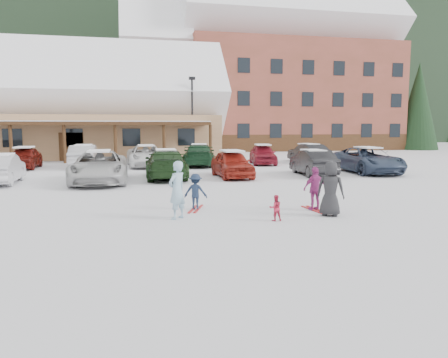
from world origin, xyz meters
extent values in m
plane|color=white|center=(0.00, 0.00, 0.00)|extent=(160.00, 160.00, 0.00)
cube|color=black|center=(0.00, 85.00, 19.00)|extent=(300.00, 70.00, 38.00)
cube|color=tan|center=(-9.00, 28.00, 1.80)|extent=(28.00, 10.00, 3.60)
cube|color=#422814|center=(-9.00, 21.80, 2.90)|extent=(25.20, 2.60, 0.25)
cube|color=white|center=(-9.00, 28.00, 5.54)|extent=(29.12, 9.69, 9.69)
cube|color=brown|center=(16.00, 38.00, 6.00)|extent=(24.00, 14.00, 12.00)
cube|color=brown|center=(0.50, 38.00, 4.50)|extent=(7.00, 12.60, 9.00)
cube|color=white|center=(16.00, 38.00, 14.69)|extent=(24.96, 13.57, 13.57)
cube|color=#422814|center=(16.00, 31.04, 0.90)|extent=(24.00, 0.10, 1.80)
cylinder|color=black|center=(2.55, 23.25, 3.22)|extent=(0.16, 0.16, 6.43)
cube|color=black|center=(2.55, 23.25, 6.56)|extent=(0.50, 0.25, 0.25)
cylinder|color=black|center=(30.00, 32.00, 0.66)|extent=(0.60, 0.60, 1.32)
cone|color=black|center=(30.00, 32.00, 6.27)|extent=(4.84, 4.84, 9.90)
cylinder|color=black|center=(6.00, 44.00, 0.54)|extent=(0.60, 0.60, 1.08)
cone|color=black|center=(6.00, 44.00, 5.13)|extent=(3.96, 3.96, 8.10)
cylinder|color=black|center=(34.00, 46.00, 0.69)|extent=(0.60, 0.60, 1.38)
cone|color=black|center=(34.00, 46.00, 6.55)|extent=(5.06, 5.06, 10.35)
imported|color=#92B6CB|center=(-1.36, -0.14, 0.85)|extent=(0.74, 0.72, 1.71)
imported|color=#C02643|center=(1.37, -1.02, 0.38)|extent=(0.37, 0.30, 0.75)
imported|color=#19263F|center=(-0.60, 1.21, 0.58)|extent=(0.86, 0.66, 1.17)
cube|color=#B1191B|center=(-0.60, 1.21, 0.01)|extent=(0.65, 1.39, 0.03)
imported|color=#A93481|center=(3.14, 0.22, 0.71)|extent=(0.86, 0.42, 1.41)
cube|color=#B1191B|center=(3.14, 0.22, 0.01)|extent=(0.33, 1.41, 0.03)
imported|color=#252527|center=(3.21, -0.72, 0.83)|extent=(0.97, 0.91, 1.67)
imported|color=silver|center=(-8.57, 9.44, 0.69)|extent=(1.63, 4.26, 1.39)
imported|color=#B9B9B9|center=(-4.06, 8.83, 0.77)|extent=(2.61, 5.56, 1.54)
imported|color=#1C3718|center=(-0.81, 9.93, 0.75)|extent=(2.28, 5.22, 1.49)
imported|color=#A2271B|center=(2.64, 9.65, 0.71)|extent=(1.74, 4.19, 1.42)
imported|color=black|center=(7.24, 9.63, 0.70)|extent=(1.77, 4.32, 1.39)
imported|color=#33415A|center=(10.82, 10.07, 0.74)|extent=(2.64, 5.42, 1.48)
imported|color=maroon|center=(-9.15, 17.08, 0.69)|extent=(1.67, 4.07, 1.38)
imported|color=#B1B0B5|center=(-5.54, 17.14, 0.74)|extent=(1.60, 4.49, 1.48)
imported|color=white|center=(-1.52, 16.74, 0.72)|extent=(2.59, 5.26, 1.44)
imported|color=#183D23|center=(2.02, 16.57, 0.74)|extent=(2.92, 5.37, 1.48)
imported|color=maroon|center=(6.63, 16.87, 0.70)|extent=(2.30, 4.31, 1.40)
imported|color=black|center=(10.44, 17.65, 0.69)|extent=(1.90, 4.32, 1.38)
camera|label=1|loc=(-2.74, -12.71, 2.72)|focal=35.00mm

